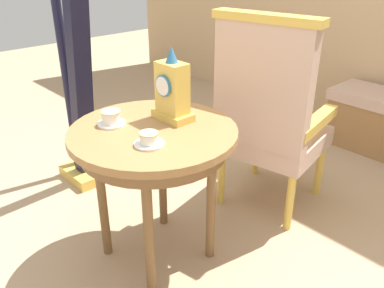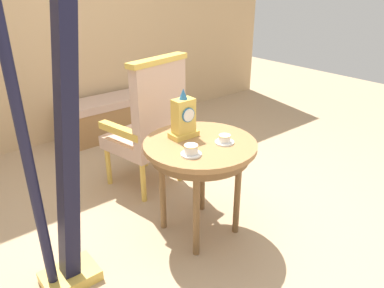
# 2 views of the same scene
# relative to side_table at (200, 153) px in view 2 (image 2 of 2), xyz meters

# --- Properties ---
(ground_plane) EXTENTS (10.00, 10.00, 0.00)m
(ground_plane) POSITION_rel_side_table_xyz_m (-0.01, 0.04, -0.62)
(ground_plane) COLOR tan
(wall_back) EXTENTS (6.00, 0.10, 2.80)m
(wall_back) POSITION_rel_side_table_xyz_m (-0.01, 2.29, 0.78)
(wall_back) COLOR tan
(wall_back) RESTS_ON ground
(side_table) EXTENTS (0.75, 0.75, 0.70)m
(side_table) POSITION_rel_side_table_xyz_m (0.00, 0.00, 0.00)
(side_table) COLOR #9E7042
(side_table) RESTS_ON ground
(teacup_left) EXTENTS (0.13, 0.13, 0.07)m
(teacup_left) POSITION_rel_side_table_xyz_m (-0.16, -0.11, 0.11)
(teacup_left) COLOR white
(teacup_left) RESTS_ON side_table
(teacup_right) EXTENTS (0.13, 0.13, 0.06)m
(teacup_right) POSITION_rel_side_table_xyz_m (0.12, -0.11, 0.10)
(teacup_right) COLOR white
(teacup_right) RESTS_ON side_table
(mantel_clock) EXTENTS (0.19, 0.11, 0.34)m
(mantel_clock) POSITION_rel_side_table_xyz_m (-0.03, 0.14, 0.21)
(mantel_clock) COLOR gold
(mantel_clock) RESTS_ON side_table
(armchair) EXTENTS (0.63, 0.62, 1.14)m
(armchair) POSITION_rel_side_table_xyz_m (0.08, 0.73, -0.03)
(armchair) COLOR #CCA893
(armchair) RESTS_ON ground
(harp) EXTENTS (0.40, 0.24, 1.86)m
(harp) POSITION_rel_side_table_xyz_m (-0.90, 0.11, 0.13)
(harp) COLOR gold
(harp) RESTS_ON ground
(window_bench) EXTENTS (0.99, 0.40, 0.44)m
(window_bench) POSITION_rel_side_table_xyz_m (0.33, 1.99, -0.40)
(window_bench) COLOR #CCA893
(window_bench) RESTS_ON ground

